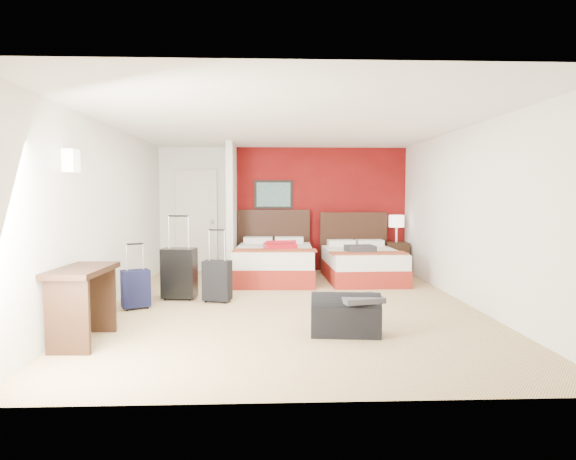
{
  "coord_description": "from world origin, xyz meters",
  "views": [
    {
      "loc": [
        -0.31,
        -6.81,
        1.54
      ],
      "look_at": [
        -0.0,
        0.8,
        1.0
      ],
      "focal_mm": 30.79,
      "sensor_mm": 36.0,
      "label": 1
    }
  ],
  "objects": [
    {
      "name": "ground",
      "position": [
        0.0,
        0.0,
        0.0
      ],
      "size": [
        6.5,
        6.5,
        0.0
      ],
      "primitive_type": "plane",
      "color": "tan",
      "rests_on": "ground"
    },
    {
      "name": "room_walls",
      "position": [
        -1.4,
        1.42,
        1.26
      ],
      "size": [
        5.02,
        6.52,
        2.5
      ],
      "color": "white",
      "rests_on": "ground"
    },
    {
      "name": "red_accent_panel",
      "position": [
        0.75,
        3.23,
        1.25
      ],
      "size": [
        3.5,
        0.04,
        2.5
      ],
      "primitive_type": "cube",
      "color": "maroon",
      "rests_on": "ground"
    },
    {
      "name": "partition_wall",
      "position": [
        -1.0,
        2.61,
        1.25
      ],
      "size": [
        0.12,
        1.2,
        2.5
      ],
      "primitive_type": "cube",
      "color": "silver",
      "rests_on": "ground"
    },
    {
      "name": "entry_door",
      "position": [
        -1.75,
        3.2,
        1.02
      ],
      "size": [
        0.82,
        0.06,
        2.05
      ],
      "primitive_type": "cube",
      "color": "silver",
      "rests_on": "ground"
    },
    {
      "name": "bed_left",
      "position": [
        -0.2,
        2.09,
        0.3
      ],
      "size": [
        1.47,
        2.04,
        0.6
      ],
      "primitive_type": "cube",
      "rotation": [
        0.0,
        0.0,
        -0.04
      ],
      "color": "silver",
      "rests_on": "ground"
    },
    {
      "name": "bed_right",
      "position": [
        1.39,
        1.99,
        0.27
      ],
      "size": [
        1.32,
        1.85,
        0.55
      ],
      "primitive_type": "cube",
      "rotation": [
        0.0,
        0.0,
        0.02
      ],
      "color": "white",
      "rests_on": "ground"
    },
    {
      "name": "red_suitcase_open",
      "position": [
        -0.1,
        1.99,
        0.64
      ],
      "size": [
        0.66,
        0.83,
        0.09
      ],
      "primitive_type": "cube",
      "rotation": [
        0.0,
        0.0,
        0.17
      ],
      "color": "#AA0E1B",
      "rests_on": "bed_left"
    },
    {
      "name": "jacket_bundle",
      "position": [
        1.29,
        1.69,
        0.61
      ],
      "size": [
        0.52,
        0.44,
        0.12
      ],
      "primitive_type": "cube",
      "rotation": [
        0.0,
        0.0,
        0.11
      ],
      "color": "#343438",
      "rests_on": "bed_right"
    },
    {
      "name": "nightstand",
      "position": [
        2.22,
        2.8,
        0.31
      ],
      "size": [
        0.45,
        0.45,
        0.61
      ],
      "primitive_type": "cube",
      "rotation": [
        0.0,
        0.0,
        -0.04
      ],
      "color": "black",
      "rests_on": "ground"
    },
    {
      "name": "table_lamp",
      "position": [
        2.22,
        2.8,
        0.88
      ],
      "size": [
        0.38,
        0.38,
        0.54
      ],
      "primitive_type": "cylinder",
      "rotation": [
        0.0,
        0.0,
        -0.35
      ],
      "color": "silver",
      "rests_on": "nightstand"
    },
    {
      "name": "suitcase_black",
      "position": [
        -1.62,
        0.47,
        0.36
      ],
      "size": [
        0.51,
        0.35,
        0.73
      ],
      "primitive_type": "cube",
      "rotation": [
        0.0,
        0.0,
        -0.11
      ],
      "color": "black",
      "rests_on": "ground"
    },
    {
      "name": "suitcase_charcoal",
      "position": [
        -1.05,
        0.26,
        0.28
      ],
      "size": [
        0.43,
        0.32,
        0.57
      ],
      "primitive_type": "cube",
      "rotation": [
        0.0,
        0.0,
        -0.24
      ],
      "color": "black",
      "rests_on": "ground"
    },
    {
      "name": "suitcase_navy",
      "position": [
        -2.11,
        -0.13,
        0.25
      ],
      "size": [
        0.42,
        0.36,
        0.5
      ],
      "primitive_type": "cube",
      "rotation": [
        0.0,
        0.0,
        0.47
      ],
      "color": "black",
      "rests_on": "ground"
    },
    {
      "name": "duffel_bag",
      "position": [
        0.54,
        -1.48,
        0.19
      ],
      "size": [
        0.8,
        0.49,
        0.38
      ],
      "primitive_type": "cube",
      "rotation": [
        0.0,
        0.0,
        -0.11
      ],
      "color": "black",
      "rests_on": "ground"
    },
    {
      "name": "jacket_draped",
      "position": [
        0.69,
        -1.53,
        0.41
      ],
      "size": [
        0.52,
        0.47,
        0.06
      ],
      "primitive_type": "cube",
      "rotation": [
        0.0,
        0.0,
        0.23
      ],
      "color": "#3C3C41",
      "rests_on": "duffel_bag"
    },
    {
      "name": "desk",
      "position": [
        -2.24,
        -1.66,
        0.4
      ],
      "size": [
        0.51,
        0.97,
        0.79
      ],
      "primitive_type": "cube",
      "rotation": [
        0.0,
        0.0,
        -0.04
      ],
      "color": "black",
      "rests_on": "ground"
    }
  ]
}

